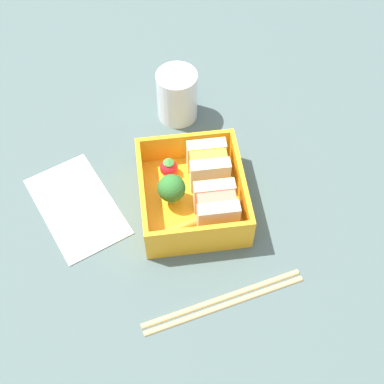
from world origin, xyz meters
The scene contains 11 objects.
ground_plane centered at (0.00, 0.00, -1.00)cm, with size 120.00×120.00×2.00cm, color #465957.
bento_tray centered at (0.00, 0.00, 0.60)cm, with size 15.07×13.24×1.20cm, color #F4A31D.
bento_rim centered at (0.00, 0.00, 3.38)cm, with size 15.07×13.24×4.36cm.
sandwich_left centered at (-3.32, 2.57, 3.63)cm, with size 5.02×5.15×4.87cm.
sandwich_center_left centered at (3.32, 2.57, 3.63)cm, with size 5.02×5.15×4.87cm.
strawberry_far_left centered at (-4.50, -2.51, 2.53)cm, with size 2.42×2.42×3.02cm.
broccoli_floret centered at (0.02, -2.61, 3.96)cm, with size 3.60×3.60×4.63cm.
carrot_stick_far_left centered at (4.66, -2.40, 1.77)cm, with size 1.14×1.14×5.32cm, color orange.
chopstick_pair centered at (14.33, 1.86, 0.35)cm, with size 6.04×19.85×0.70cm.
drinking_glass centered at (-16.30, -0.45, 3.91)cm, with size 5.87×5.87×7.82cm, color white.
folded_napkin centered at (-1.52, -15.14, 0.20)cm, with size 15.20×8.97×0.40cm, color white.
Camera 1 is at (39.15, -5.20, 58.84)cm, focal length 50.00 mm.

